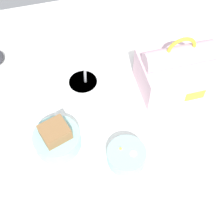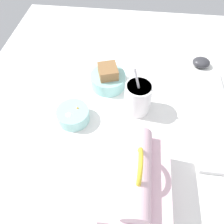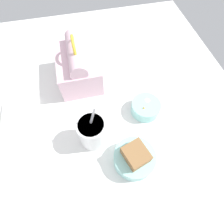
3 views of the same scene
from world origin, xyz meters
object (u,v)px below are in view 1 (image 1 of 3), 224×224
keyboard (72,45)px  lunch_bag (176,70)px  bento_bowl_sandwich (57,138)px  bento_bowl_snacks (126,156)px  soup_cup (84,93)px

keyboard → lunch_bag: lunch_bag is taller
keyboard → bento_bowl_sandwich: bearing=-106.5°
keyboard → bento_bowl_snacks: bearing=-82.0°
keyboard → bento_bowl_snacks: 45.33cm
lunch_bag → bento_bowl_snacks: lunch_bag is taller
soup_cup → bento_bowl_snacks: size_ratio=1.81×
keyboard → lunch_bag: (27.47, -23.99, 5.91)cm
bento_bowl_sandwich → bento_bowl_snacks: 19.27cm
bento_bowl_sandwich → bento_bowl_snacks: (16.90, -9.21, -0.88)cm
soup_cup → bento_bowl_sandwich: soup_cup is taller
lunch_bag → keyboard: bearing=138.9°
keyboard → lunch_bag: 36.95cm
keyboard → bento_bowl_sandwich: bento_bowl_sandwich is taller
bento_bowl_sandwich → bento_bowl_snacks: bearing=-28.6°
soup_cup → bento_bowl_sandwich: size_ratio=1.47×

